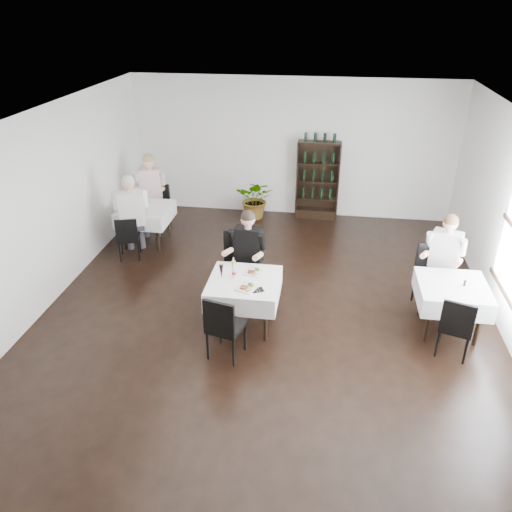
{
  "coord_description": "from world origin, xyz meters",
  "views": [
    {
      "loc": [
        0.79,
        -6.18,
        4.45
      ],
      "look_at": [
        -0.15,
        0.2,
        1.07
      ],
      "focal_mm": 35.0,
      "sensor_mm": 36.0,
      "label": 1
    }
  ],
  "objects_px": {
    "wine_shelf": "(317,181)",
    "main_table": "(244,289)",
    "potted_tree": "(256,199)",
    "diner_main": "(247,251)"
  },
  "relations": [
    {
      "from": "main_table",
      "to": "diner_main",
      "type": "distance_m",
      "value": 0.75
    },
    {
      "from": "potted_tree",
      "to": "wine_shelf",
      "type": "bearing_deg",
      "value": 9.83
    },
    {
      "from": "diner_main",
      "to": "potted_tree",
      "type": "bearing_deg",
      "value": 95.93
    },
    {
      "from": "wine_shelf",
      "to": "potted_tree",
      "type": "height_order",
      "value": "wine_shelf"
    },
    {
      "from": "wine_shelf",
      "to": "main_table",
      "type": "distance_m",
      "value": 4.41
    },
    {
      "from": "main_table",
      "to": "potted_tree",
      "type": "relative_size",
      "value": 1.14
    },
    {
      "from": "wine_shelf",
      "to": "diner_main",
      "type": "distance_m",
      "value": 3.75
    },
    {
      "from": "wine_shelf",
      "to": "main_table",
      "type": "height_order",
      "value": "wine_shelf"
    },
    {
      "from": "diner_main",
      "to": "wine_shelf",
      "type": "bearing_deg",
      "value": 74.95
    },
    {
      "from": "main_table",
      "to": "potted_tree",
      "type": "height_order",
      "value": "potted_tree"
    }
  ]
}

